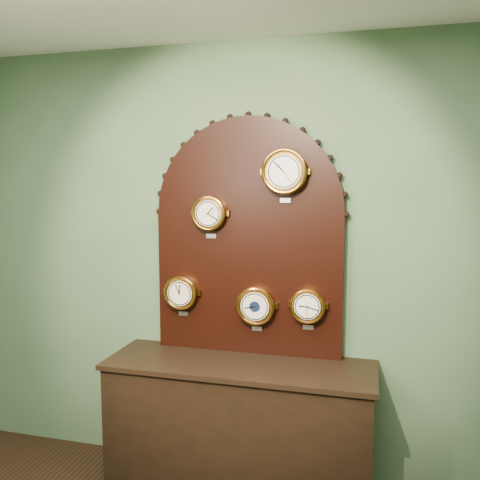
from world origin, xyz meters
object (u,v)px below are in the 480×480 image
(shop_counter, at_px, (239,430))
(hygrometer, at_px, (181,292))
(display_board, at_px, (248,229))
(barometer, at_px, (256,305))
(arabic_clock, at_px, (285,172))
(tide_clock, at_px, (308,306))
(roman_clock, at_px, (209,213))

(shop_counter, relative_size, hygrometer, 5.83)
(display_board, distance_m, hygrometer, 0.60)
(hygrometer, height_order, barometer, hygrometer)
(barometer, bearing_deg, arabic_clock, -0.21)
(hygrometer, distance_m, tide_clock, 0.82)
(arabic_clock, xyz_separation_m, barometer, (-0.17, 0.00, -0.83))
(barometer, xyz_separation_m, tide_clock, (0.33, 0.00, 0.02))
(roman_clock, height_order, barometer, roman_clock)
(shop_counter, bearing_deg, roman_clock, 146.86)
(arabic_clock, bearing_deg, roman_clock, 179.84)
(display_board, bearing_deg, hygrometer, -171.23)
(shop_counter, bearing_deg, barometer, 66.18)
(arabic_clock, bearing_deg, shop_counter, -147.81)
(shop_counter, height_order, tide_clock, tide_clock)
(shop_counter, height_order, hygrometer, hygrometer)
(display_board, relative_size, tide_clock, 5.71)
(display_board, height_order, tide_clock, display_board)
(arabic_clock, height_order, hygrometer, arabic_clock)
(roman_clock, relative_size, barometer, 0.92)
(barometer, bearing_deg, shop_counter, -113.82)
(roman_clock, relative_size, arabic_clock, 0.84)
(display_board, distance_m, barometer, 0.48)
(display_board, xyz_separation_m, arabic_clock, (0.24, -0.07, 0.36))
(barometer, bearing_deg, hygrometer, 179.93)
(arabic_clock, xyz_separation_m, tide_clock, (0.15, 0.00, -0.81))
(barometer, bearing_deg, display_board, 135.13)
(shop_counter, relative_size, display_board, 1.05)
(display_board, bearing_deg, roman_clock, -164.22)
(roman_clock, bearing_deg, display_board, 15.78)
(hygrometer, bearing_deg, roman_clock, 0.02)
(roman_clock, distance_m, hygrometer, 0.55)
(shop_counter, relative_size, arabic_clock, 4.91)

